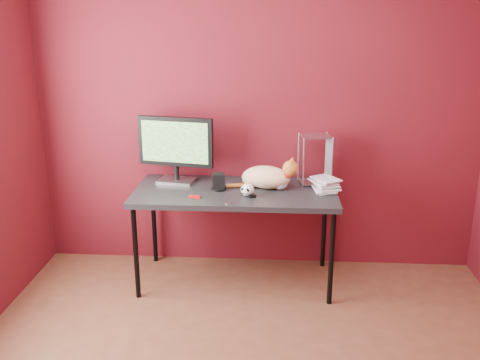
# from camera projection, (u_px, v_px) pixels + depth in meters

# --- Properties ---
(room) EXTENTS (3.52, 3.52, 2.61)m
(room) POSITION_uv_depth(u_px,v_px,m) (246.00, 144.00, 2.45)
(room) COLOR #572F1E
(room) RESTS_ON ground
(desk) EXTENTS (1.50, 0.70, 0.75)m
(desk) POSITION_uv_depth(u_px,v_px,m) (235.00, 196.00, 3.99)
(desk) COLOR black
(desk) RESTS_ON ground
(monitor) EXTENTS (0.59, 0.23, 0.51)m
(monitor) POSITION_uv_depth(u_px,v_px,m) (176.00, 146.00, 4.07)
(monitor) COLOR #A3A2A7
(monitor) RESTS_ON desk
(cat) EXTENTS (0.54, 0.28, 0.25)m
(cat) POSITION_uv_depth(u_px,v_px,m) (267.00, 177.00, 3.99)
(cat) COLOR orange
(cat) RESTS_ON desk
(skull_mug) EXTENTS (0.10, 0.10, 0.09)m
(skull_mug) POSITION_uv_depth(u_px,v_px,m) (247.00, 190.00, 3.83)
(skull_mug) COLOR white
(skull_mug) RESTS_ON desk
(speaker) EXTENTS (0.11, 0.11, 0.13)m
(speaker) POSITION_uv_depth(u_px,v_px,m) (219.00, 182.00, 3.96)
(speaker) COLOR black
(speaker) RESTS_ON desk
(book_stack) EXTENTS (0.24, 0.26, 1.03)m
(book_stack) POSITION_uv_depth(u_px,v_px,m) (319.00, 122.00, 3.80)
(book_stack) COLOR beige
(book_stack) RESTS_ON desk
(wire_rack) EXTENTS (0.25, 0.22, 0.38)m
(wire_rack) POSITION_uv_depth(u_px,v_px,m) (315.00, 159.00, 4.08)
(wire_rack) COLOR #A3A2A7
(wire_rack) RESTS_ON desk
(pocket_knife) EXTENTS (0.09, 0.04, 0.02)m
(pocket_knife) POSITION_uv_depth(u_px,v_px,m) (195.00, 197.00, 3.80)
(pocket_knife) COLOR #AF130D
(pocket_knife) RESTS_ON desk
(black_gadget) EXTENTS (0.06, 0.05, 0.02)m
(black_gadget) POSITION_uv_depth(u_px,v_px,m) (252.00, 196.00, 3.81)
(black_gadget) COLOR black
(black_gadget) RESTS_ON desk
(washer) EXTENTS (0.05, 0.05, 0.00)m
(washer) POSITION_uv_depth(u_px,v_px,m) (228.00, 203.00, 3.70)
(washer) COLOR #A3A2A7
(washer) RESTS_ON desk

